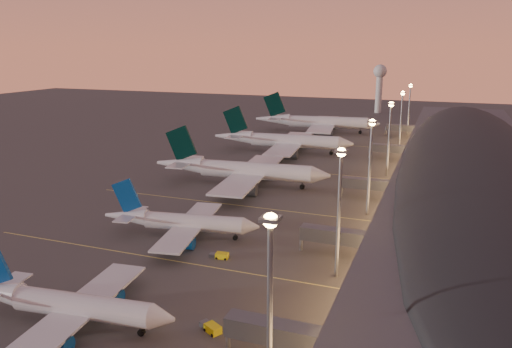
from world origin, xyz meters
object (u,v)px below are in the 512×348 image
Objects in this scene: airliner_wide_far at (317,122)px; baggage_tug_c at (220,256)px; airliner_wide_mid at (282,141)px; airliner_wide_near at (241,170)px; baggage_tug_a at (150,316)px; baggage_tug_b at (251,331)px; radar_tower at (380,80)px; baggage_tug_d at (211,328)px; airliner_narrow_south at (65,304)px; airliner_narrow_north at (181,222)px.

airliner_wide_far is 167.27m from baggage_tug_c.
airliner_wide_near is at bearing -92.10° from airliner_wide_mid.
baggage_tug_b is (17.40, 1.91, -0.07)m from baggage_tug_a.
baggage_tug_b is at bearing -86.44° from radar_tower.
baggage_tug_a is at bearing -149.19° from baggage_tug_d.
baggage_tug_a is (20.94, -136.86, -4.43)m from airliner_wide_mid.
airliner_narrow_south is 143.38m from airliner_wide_mid.
baggage_tug_a reaches higher than baggage_tug_b.
airliner_wide_near reaches higher than baggage_tug_c.
airliner_narrow_north is 0.63× the size of airliner_wide_mid.
airliner_wide_far reaches higher than baggage_tug_a.
airliner_narrow_north is (-1.79, 41.12, -0.00)m from airliner_narrow_south.
airliner_wide_mid is at bearing -97.83° from radar_tower.
airliner_narrow_north is at bearing -92.99° from radar_tower.
airliner_narrow_south is 13.58m from baggage_tug_a.
airliner_wide_near is at bearing 117.95° from baggage_tug_b.
radar_tower is at bearing 97.92° from baggage_tug_b.
airliner_narrow_south reaches higher than baggage_tug_c.
airliner_wide_mid is 1.86× the size of radar_tower.
airliner_wide_mid is 16.54× the size of baggage_tug_b.
airliner_wide_mid reaches higher than airliner_narrow_south.
baggage_tug_a is at bearing -96.81° from baggage_tug_c.
airliner_wide_far reaches higher than airliner_narrow_north.
baggage_tug_a is at bearing -78.81° from airliner_narrow_north.
airliner_wide_mid is 55.63m from airliner_wide_far.
airliner_narrow_north reaches higher than baggage_tug_d.
airliner_wide_far reaches higher than baggage_tug_d.
baggage_tug_b is 0.87× the size of baggage_tug_c.
airliner_wide_mid is (-7.45, 101.95, 1.45)m from airliner_narrow_north.
airliner_wide_far is 17.86× the size of baggage_tug_b.
baggage_tug_a is 0.95× the size of baggage_tug_d.
baggage_tug_a is (13.49, -34.92, -2.98)m from airliner_narrow_north.
airliner_wide_mid reaches higher than baggage_tug_d.
airliner_wide_near is 16.16× the size of baggage_tug_b.
baggage_tug_a is at bearing -169.39° from baggage_tug_b.
airliner_wide_near is 58.99m from baggage_tug_c.
airliner_narrow_south is at bearing -156.90° from baggage_tug_a.
airliner_wide_near is at bearing -94.88° from radar_tower.
radar_tower reaches higher than baggage_tug_c.
baggage_tug_d is at bearing 9.66° from airliner_narrow_south.
baggage_tug_c is at bearing 84.04° from baggage_tug_a.
radar_tower is at bearing 76.74° from airliner_wide_mid.
baggage_tug_b is (35.17, -80.54, -4.39)m from airliner_wide_near.
airliner_narrow_south is at bearing -134.85° from baggage_tug_d.
airliner_wide_near is 87.16m from baggage_tug_d.
airliner_narrow_south reaches higher than baggage_tug_b.
airliner_wide_far reaches higher than baggage_tug_c.
radar_tower is (19.50, 94.27, 16.48)m from airliner_wide_far.
airliner_narrow_south is 1.18× the size of radar_tower.
airliner_narrow_north is at bearing 86.19° from airliner_narrow_south.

